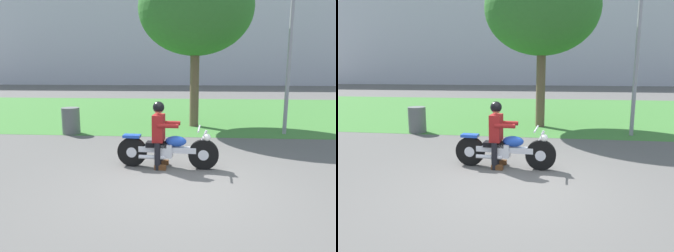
% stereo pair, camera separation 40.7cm
% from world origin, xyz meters
% --- Properties ---
extents(ground, '(120.00, 120.00, 0.00)m').
position_xyz_m(ground, '(0.00, 0.00, 0.00)').
color(ground, '#565451').
extents(grass_verge, '(60.00, 12.00, 0.01)m').
position_xyz_m(grass_verge, '(0.00, 9.98, 0.00)').
color(grass_verge, '#3D7533').
rests_on(grass_verge, ground).
extents(stadium_facade, '(49.93, 8.00, 14.43)m').
position_xyz_m(stadium_facade, '(-5.72, 36.69, 7.21)').
color(stadium_facade, silver).
rests_on(stadium_facade, ground).
extents(motorcycle_lead, '(2.13, 0.66, 0.87)m').
position_xyz_m(motorcycle_lead, '(-0.36, 1.03, 0.38)').
color(motorcycle_lead, black).
rests_on(motorcycle_lead, ground).
extents(rider_lead, '(0.57, 0.48, 1.39)m').
position_xyz_m(rider_lead, '(-0.53, 1.05, 0.81)').
color(rider_lead, black).
rests_on(rider_lead, ground).
extents(tree_roadside, '(3.89, 3.89, 5.59)m').
position_xyz_m(tree_roadside, '(0.22, 5.88, 4.02)').
color(tree_roadside, brown).
rests_on(tree_roadside, ground).
extents(streetlight_pole, '(0.96, 0.20, 6.20)m').
position_xyz_m(streetlight_pole, '(3.18, 4.72, 3.83)').
color(streetlight_pole, gray).
rests_on(streetlight_pole, ground).
extents(trash_can, '(0.55, 0.55, 0.83)m').
position_xyz_m(trash_can, '(-3.69, 4.26, 0.42)').
color(trash_can, '#595E5B').
rests_on(trash_can, ground).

